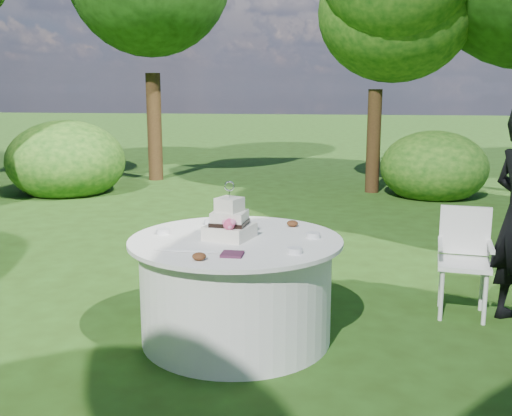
# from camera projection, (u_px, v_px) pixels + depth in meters

# --- Properties ---
(ground) EXTENTS (80.00, 80.00, 0.00)m
(ground) POSITION_uv_depth(u_px,v_px,m) (236.00, 337.00, 4.51)
(ground) COLOR #233D10
(ground) RESTS_ON ground
(napkins) EXTENTS (0.14, 0.14, 0.02)m
(napkins) POSITION_uv_depth(u_px,v_px,m) (232.00, 254.00, 3.90)
(napkins) COLOR #471E36
(napkins) RESTS_ON table
(feather_plume) EXTENTS (0.48, 0.07, 0.01)m
(feather_plume) POSITION_uv_depth(u_px,v_px,m) (188.00, 251.00, 4.00)
(feather_plume) COLOR white
(feather_plume) RESTS_ON table
(table) EXTENTS (1.56, 1.56, 0.77)m
(table) POSITION_uv_depth(u_px,v_px,m) (236.00, 288.00, 4.43)
(table) COLOR silver
(table) RESTS_ON ground
(cake) EXTENTS (0.38, 0.38, 0.42)m
(cake) POSITION_uv_depth(u_px,v_px,m) (230.00, 223.00, 4.33)
(cake) COLOR silver
(cake) RESTS_ON table
(chair) EXTENTS (0.47, 0.46, 0.88)m
(chair) POSITION_uv_depth(u_px,v_px,m) (464.00, 252.00, 4.92)
(chair) COLOR white
(chair) RESTS_ON ground
(votives) EXTENTS (1.22, 0.86, 0.04)m
(votives) POSITION_uv_depth(u_px,v_px,m) (243.00, 234.00, 4.40)
(votives) COLOR silver
(votives) RESTS_ON table
(petal_cups) EXTENTS (0.59, 1.12, 0.05)m
(petal_cups) POSITION_uv_depth(u_px,v_px,m) (251.00, 238.00, 4.26)
(petal_cups) COLOR #562D16
(petal_cups) RESTS_ON table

